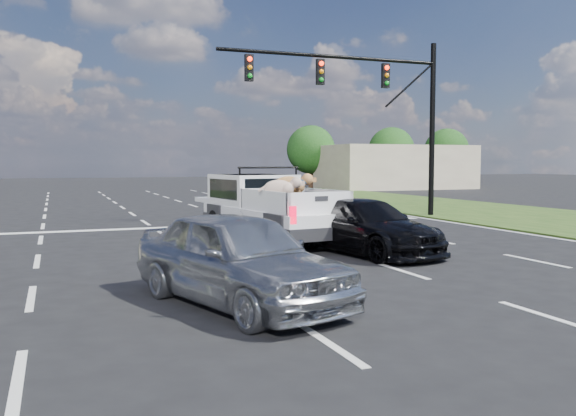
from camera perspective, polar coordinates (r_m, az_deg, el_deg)
name	(u,v)px	position (r m, az deg, el deg)	size (l,w,h in m)	color
ground	(323,277)	(11.95, 3.32, -6.43)	(160.00, 160.00, 0.00)	black
road_markings	(232,237)	(18.06, -5.31, -2.76)	(17.75, 60.00, 0.01)	silver
traffic_signal	(381,98)	(24.50, 8.67, 10.13)	(9.11, 0.31, 7.00)	black
building_right	(395,167)	(52.13, 9.98, 3.79)	(12.00, 7.00, 3.60)	#BBB18F
tree_far_d	(311,150)	(52.97, 2.15, 5.47)	(4.20, 4.20, 5.40)	#332114
tree_far_e	(391,150)	(56.60, 9.65, 5.34)	(4.20, 4.20, 5.40)	#332114
tree_far_f	(447,151)	(59.88, 14.61, 5.20)	(4.20, 4.20, 5.40)	#332114
pickup_truck	(269,206)	(17.19, -1.83, 0.16)	(2.72, 5.81, 2.10)	black
silver_sedan	(239,258)	(9.52, -4.64, -4.67)	(1.75, 4.36, 1.48)	#A4A6AB
black_coupe	(365,226)	(15.02, 7.20, -1.70)	(1.85, 4.55, 1.32)	black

